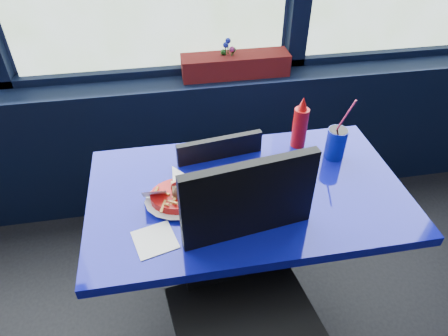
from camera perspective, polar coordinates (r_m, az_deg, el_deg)
The scene contains 10 objects.
window_sill at distance 2.40m, azimuth -8.56°, elevation 3.66°, with size 5.00×0.26×0.80m, color black.
near_table at distance 1.66m, azimuth 3.13°, elevation -7.77°, with size 1.20×0.70×0.75m.
chair_near_front at distance 1.41m, azimuth 3.52°, elevation -17.10°, with size 0.54×0.54×1.05m.
chair_near_back at distance 1.94m, azimuth -0.62°, elevation -2.68°, with size 0.43×0.43×0.85m.
planter_box at distance 2.21m, azimuth 1.64°, elevation 14.50°, with size 0.57×0.14×0.11m, color maroon.
flower_vase at distance 2.20m, azimuth 0.63°, elevation 14.53°, with size 0.12×0.13×0.20m.
food_basket at distance 1.47m, azimuth -5.86°, elevation -3.76°, with size 0.30×0.30×0.09m.
ketchup_bottle at distance 1.73m, azimuth 10.82°, elevation 6.09°, with size 0.06×0.06×0.24m.
soda_cup at distance 1.71m, azimuth 15.70°, elevation 3.51°, with size 0.08×0.08×0.28m.
napkin at distance 1.37m, azimuth -9.85°, elevation -10.08°, with size 0.13×0.13×0.00m, color white.
Camera 1 is at (0.02, 0.90, 1.78)m, focal length 32.00 mm.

